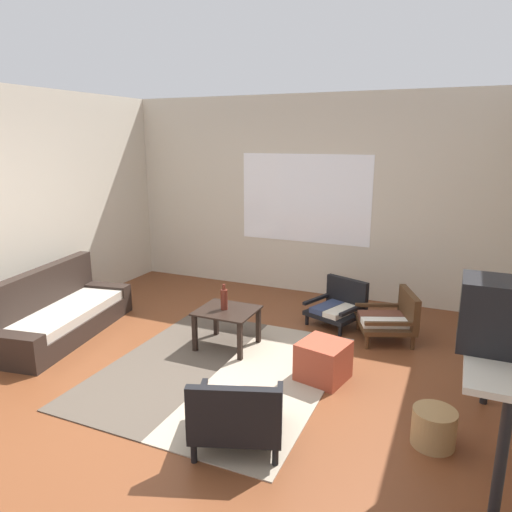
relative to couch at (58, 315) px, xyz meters
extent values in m
plane|color=brown|center=(2.00, -0.45, -0.22)|extent=(7.80, 7.80, 0.00)
cube|color=beige|center=(2.00, 2.61, 1.13)|extent=(5.60, 0.12, 2.70)
cube|color=white|center=(2.00, 2.55, 1.10)|extent=(1.83, 0.01, 1.20)
cube|color=#4C4238|center=(1.52, -0.04, -0.22)|extent=(1.02, 2.40, 0.01)
cube|color=gray|center=(2.54, -0.04, -0.22)|extent=(1.02, 2.40, 0.01)
cube|color=black|center=(0.07, 0.01, -0.12)|extent=(0.96, 1.88, 0.22)
cube|color=#B2A899|center=(0.10, 0.02, 0.04)|extent=(0.83, 1.68, 0.10)
cube|color=black|center=(-0.21, -0.03, 0.20)|extent=(0.43, 1.79, 0.63)
cube|color=black|center=(-0.07, 0.80, -0.05)|extent=(0.69, 0.29, 0.35)
cube|color=black|center=(0.20, -0.78, -0.05)|extent=(0.69, 0.29, 0.35)
cube|color=black|center=(1.87, 0.46, 0.18)|extent=(0.59, 0.53, 0.02)
cube|color=black|center=(1.61, 0.68, -0.03)|extent=(0.04, 0.04, 0.40)
cube|color=black|center=(2.12, 0.68, -0.03)|extent=(0.04, 0.04, 0.40)
cube|color=black|center=(1.61, 0.23, -0.03)|extent=(0.04, 0.04, 0.40)
cube|color=black|center=(2.12, 0.23, -0.03)|extent=(0.04, 0.04, 0.40)
cylinder|color=black|center=(2.88, 1.21, -0.16)|extent=(0.04, 0.04, 0.12)
cylinder|color=black|center=(2.44, 1.39, -0.16)|extent=(0.04, 0.04, 0.12)
cylinder|color=black|center=(3.04, 1.62, -0.16)|extent=(0.04, 0.04, 0.12)
cylinder|color=black|center=(2.60, 1.80, -0.16)|extent=(0.04, 0.04, 0.12)
cube|color=black|center=(2.74, 1.50, -0.08)|extent=(0.70, 0.69, 0.05)
cube|color=beige|center=(2.82, 1.45, -0.02)|extent=(0.34, 0.49, 0.06)
cube|color=#2D3856|center=(2.64, 1.52, -0.02)|extent=(0.34, 0.49, 0.06)
cube|color=black|center=(2.82, 1.72, 0.12)|extent=(0.54, 0.27, 0.35)
cube|color=black|center=(2.98, 1.41, 0.04)|extent=(0.23, 0.50, 0.04)
cube|color=black|center=(2.50, 1.60, 0.04)|extent=(0.23, 0.50, 0.04)
cylinder|color=black|center=(2.30, -0.73, -0.15)|extent=(0.04, 0.04, 0.14)
cylinder|color=black|center=(2.82, -0.54, -0.15)|extent=(0.04, 0.04, 0.14)
cylinder|color=black|center=(2.49, -1.25, -0.15)|extent=(0.04, 0.04, 0.14)
cylinder|color=black|center=(3.00, -1.07, -0.15)|extent=(0.04, 0.04, 0.14)
cube|color=black|center=(2.65, -0.90, -0.06)|extent=(0.81, 0.81, 0.05)
cube|color=silver|center=(2.54, -0.92, 0.00)|extent=(0.39, 0.61, 0.06)
cube|color=brown|center=(2.75, -0.84, 0.00)|extent=(0.39, 0.61, 0.06)
cube|color=black|center=(2.75, -1.17, 0.16)|extent=(0.62, 0.28, 0.38)
cube|color=black|center=(2.37, -1.00, 0.06)|extent=(0.26, 0.61, 0.04)
cube|color=black|center=(2.93, -0.80, 0.06)|extent=(0.26, 0.61, 0.04)
cylinder|color=#472D19|center=(3.21, 1.00, -0.15)|extent=(0.04, 0.04, 0.15)
cylinder|color=#472D19|center=(3.02, 1.48, -0.15)|extent=(0.04, 0.04, 0.15)
cylinder|color=#472D19|center=(3.65, 1.18, -0.15)|extent=(0.04, 0.04, 0.15)
cylinder|color=#472D19|center=(3.46, 1.66, -0.15)|extent=(0.04, 0.04, 0.15)
cube|color=#472D19|center=(3.33, 1.33, -0.05)|extent=(0.73, 0.76, 0.05)
cube|color=silver|center=(3.36, 1.23, 0.00)|extent=(0.53, 0.37, 0.06)
cube|color=brown|center=(3.28, 1.42, 0.00)|extent=(0.53, 0.37, 0.06)
cube|color=#472D19|center=(3.56, 1.42, 0.14)|extent=(0.29, 0.58, 0.34)
cube|color=#472D19|center=(3.44, 1.07, 0.06)|extent=(0.53, 0.25, 0.04)
cube|color=#472D19|center=(3.23, 1.59, 0.06)|extent=(0.53, 0.25, 0.04)
cube|color=#993D28|center=(2.97, 0.20, -0.05)|extent=(0.48, 0.48, 0.35)
cube|color=beige|center=(4.30, -0.40, 0.66)|extent=(0.44, 1.62, 0.04)
cylinder|color=black|center=(4.30, -1.15, 0.21)|extent=(0.06, 0.06, 0.86)
cylinder|color=black|center=(4.30, 0.35, 0.21)|extent=(0.06, 0.06, 0.86)
cube|color=black|center=(4.30, -0.63, 0.89)|extent=(0.54, 0.35, 0.43)
cube|color=black|center=(4.04, -0.63, 0.91)|extent=(0.01, 0.27, 0.30)
cylinder|color=#935B38|center=(4.30, -0.06, 0.79)|extent=(0.25, 0.25, 0.22)
cylinder|color=#935B38|center=(4.30, -0.06, 0.94)|extent=(0.10, 0.10, 0.09)
cylinder|color=#5B2319|center=(1.83, 0.46, 0.30)|extent=(0.07, 0.07, 0.21)
cylinder|color=#5B2319|center=(1.83, 0.46, 0.43)|extent=(0.03, 0.03, 0.06)
cylinder|color=#9E7A4C|center=(3.95, -0.40, -0.09)|extent=(0.31, 0.31, 0.27)
camera|label=1|loc=(3.99, -3.63, 1.91)|focal=33.25mm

